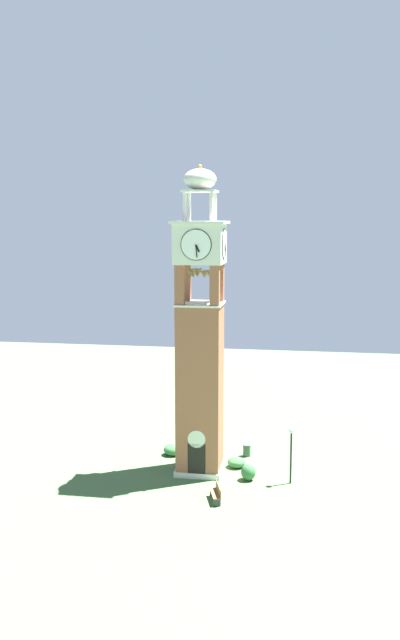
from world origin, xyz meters
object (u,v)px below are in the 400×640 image
at_px(park_bench, 216,493).
at_px(lamp_post, 291,444).
at_px(clock_tower, 200,347).
at_px(trash_bin, 247,450).

height_order(park_bench, lamp_post, lamp_post).
bearing_deg(clock_tower, trash_bin, 49.09).
bearing_deg(clock_tower, lamp_post, -11.24).
relative_size(clock_tower, trash_bin, 23.91).
distance_m(clock_tower, park_bench, 8.89).
xyz_separation_m(park_bench, lamp_post, (4.11, 3.25, 2.00)).
bearing_deg(clock_tower, park_bench, -69.52).
bearing_deg(lamp_post, park_bench, -141.63).
relative_size(clock_tower, lamp_post, 5.41).
xyz_separation_m(clock_tower, lamp_post, (5.75, -1.14, -5.56)).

